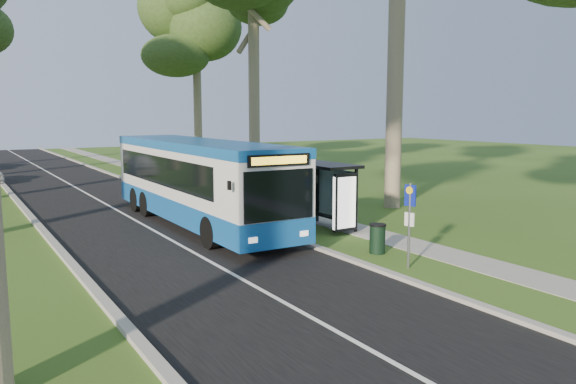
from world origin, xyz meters
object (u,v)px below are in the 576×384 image
Objects in this scene: bus at (198,182)px; bus_stop_sign at (410,215)px; bus_shelter at (333,184)px; litter_bin at (377,239)px.

bus is 5.16× the size of bus_stop_sign.
bus_stop_sign is 5.44m from bus_shelter.
bus_stop_sign reaches higher than litter_bin.
bus is 9.06m from bus_stop_sign.
bus is at bearing 113.39° from litter_bin.
bus reaches higher than bus_shelter.
litter_bin is at bearing -105.11° from bus_shelter.
bus_stop_sign is at bearing -104.40° from bus_shelter.
litter_bin is at bearing 60.44° from bus_stop_sign.
litter_bin is (-0.88, -3.55, -1.25)m from bus_shelter.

